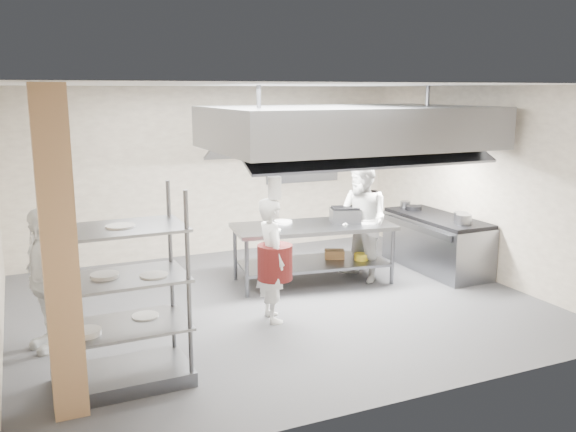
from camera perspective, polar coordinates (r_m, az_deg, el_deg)
name	(u,v)px	position (r m, az deg, el deg)	size (l,w,h in m)	color
floor	(278,304)	(8.62, -0.96, -8.20)	(7.00, 7.00, 0.00)	#39393C
ceiling	(277,85)	(8.10, -1.04, 12.17)	(7.00, 7.00, 0.00)	silver
wall_back	(212,172)	(11.02, -7.15, 4.14)	(7.00, 7.00, 0.00)	gray
wall_right	(481,183)	(10.11, 17.60, 3.01)	(6.00, 6.00, 0.00)	gray
column	(60,256)	(5.74, -20.59, -3.53)	(0.30, 0.30, 3.00)	tan
exhaust_hood	(348,127)	(9.06, 5.64, 8.27)	(4.00, 2.50, 0.60)	slate
hood_strip_a	(292,151)	(8.67, 0.39, 6.06)	(1.60, 0.12, 0.04)	white
hood_strip_b	(399,147)	(9.56, 10.32, 6.39)	(1.60, 0.12, 0.04)	white
wall_shelf	(306,167)	(11.52, 1.70, 4.56)	(1.50, 0.28, 0.04)	slate
island	(313,253)	(9.44, 2.35, -3.52)	(2.44, 1.02, 0.91)	gray
island_worktop	(313,227)	(9.34, 2.37, -1.00)	(2.44, 1.02, 0.06)	slate
island_undershelf	(313,263)	(9.49, 2.35, -4.42)	(2.25, 0.92, 0.04)	slate
pass_rack	(118,290)	(6.28, -15.61, -6.65)	(1.34, 0.78, 2.01)	slate
cooking_range	(436,244)	(10.43, 13.68, -2.58)	(0.80, 2.00, 0.84)	gray
range_top	(437,218)	(10.33, 13.80, -0.16)	(0.78, 1.96, 0.06)	black
chef_head	(272,260)	(7.80, -1.50, -4.13)	(0.59, 0.39, 1.61)	white
chef_line	(362,222)	(9.48, 6.92, -0.53)	(0.91, 0.71, 1.88)	white
chef_plating	(45,279)	(7.46, -21.82, -5.54)	(0.97, 0.41, 1.66)	white
griddle	(345,215)	(9.53, 5.37, 0.06)	(0.44, 0.35, 0.22)	gray
wicker_basket	(334,254)	(9.68, 4.37, -3.58)	(0.31, 0.21, 0.13)	brown
stockpot	(461,217)	(9.95, 15.87, -0.09)	(0.22, 0.22, 0.15)	gray
plate_stack	(120,324)	(6.40, -15.43, -9.74)	(0.28, 0.28, 0.05)	silver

